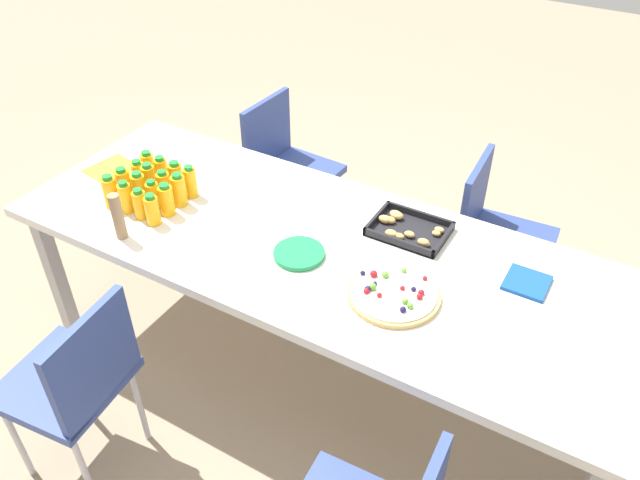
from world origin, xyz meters
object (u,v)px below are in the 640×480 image
at_px(juice_bottle_7, 166,200).
at_px(paper_folder, 117,172).
at_px(plate_stack, 299,254).
at_px(juice_bottle_3, 152,210).
at_px(juice_bottle_4, 124,184).
at_px(juice_bottle_1, 126,198).
at_px(juice_bottle_11, 179,190).
at_px(juice_bottle_6, 153,195).
at_px(juice_bottle_9, 149,180).
at_px(chair_far_left, 285,162).
at_px(party_table, 317,254).
at_px(juice_bottle_10, 164,186).
at_px(juice_bottle_12, 148,167).
at_px(juice_bottle_13, 162,172).
at_px(cardboard_tube, 118,217).
at_px(juice_bottle_14, 176,178).
at_px(snack_tray, 407,229).
at_px(chair_far_right, 495,230).
at_px(fruit_pizza, 394,293).
at_px(juice_bottle_8, 139,176).
at_px(juice_bottle_0, 110,192).
at_px(juice_bottle_5, 139,189).
at_px(juice_bottle_15, 190,182).
at_px(chair_near_left, 76,378).
at_px(napkin_stack, 527,283).

bearing_deg(juice_bottle_7, paper_folder, 162.85).
bearing_deg(plate_stack, juice_bottle_3, -169.29).
bearing_deg(paper_folder, juice_bottle_4, -35.36).
relative_size(juice_bottle_1, juice_bottle_11, 0.96).
xyz_separation_m(juice_bottle_6, juice_bottle_9, (-0.08, 0.07, 0.01)).
relative_size(chair_far_left, juice_bottle_9, 5.52).
bearing_deg(juice_bottle_7, chair_far_left, 92.58).
bearing_deg(party_table, juice_bottle_10, -174.88).
bearing_deg(juice_bottle_12, juice_bottle_13, -0.85).
bearing_deg(cardboard_tube, paper_folder, 136.94).
relative_size(juice_bottle_14, plate_stack, 0.75).
relative_size(juice_bottle_3, juice_bottle_4, 0.92).
relative_size(party_table, juice_bottle_1, 17.53).
distance_m(juice_bottle_12, snack_tray, 1.15).
bearing_deg(party_table, juice_bottle_13, 179.33).
distance_m(chair_far_right, fruit_pizza, 0.94).
bearing_deg(juice_bottle_11, chair_far_right, 36.31).
bearing_deg(juice_bottle_8, fruit_pizza, -3.20).
height_order(juice_bottle_3, juice_bottle_14, juice_bottle_14).
bearing_deg(party_table, paper_folder, -179.31).
bearing_deg(juice_bottle_12, juice_bottle_0, -89.83).
height_order(party_table, chair_far_right, chair_far_right).
distance_m(juice_bottle_13, fruit_pizza, 1.17).
relative_size(juice_bottle_4, paper_folder, 0.57).
xyz_separation_m(juice_bottle_1, juice_bottle_9, (-0.00, 0.14, 0.00)).
bearing_deg(juice_bottle_5, snack_tray, 19.70).
height_order(juice_bottle_5, paper_folder, juice_bottle_5).
bearing_deg(juice_bottle_3, paper_folder, 153.19).
xyz_separation_m(juice_bottle_4, juice_bottle_8, (0.01, 0.08, -0.00)).
bearing_deg(juice_bottle_4, juice_bottle_10, 28.23).
distance_m(juice_bottle_14, cardboard_tube, 0.36).
distance_m(juice_bottle_10, snack_tray, 1.02).
bearing_deg(juice_bottle_3, juice_bottle_11, 88.38).
bearing_deg(juice_bottle_14, juice_bottle_1, -109.73).
distance_m(chair_far_right, juice_bottle_1, 1.64).
relative_size(juice_bottle_0, juice_bottle_15, 1.03).
distance_m(juice_bottle_15, fruit_pizza, 1.02).
distance_m(juice_bottle_13, juice_bottle_15, 0.16).
relative_size(party_table, chair_near_left, 3.00).
bearing_deg(juice_bottle_7, juice_bottle_10, 136.56).
xyz_separation_m(juice_bottle_1, juice_bottle_13, (-0.00, 0.22, 0.00)).
bearing_deg(napkin_stack, paper_folder, -174.29).
xyz_separation_m(party_table, juice_bottle_10, (-0.71, -0.06, 0.12)).
bearing_deg(juice_bottle_15, juice_bottle_5, -135.18).
relative_size(chair_far_left, juice_bottle_10, 6.04).
bearing_deg(chair_far_right, plate_stack, -34.30).
bearing_deg(juice_bottle_8, cardboard_tube, -59.42).
bearing_deg(juice_bottle_10, napkin_stack, 8.93).
bearing_deg(chair_near_left, cardboard_tube, 13.87).
height_order(chair_near_left, juice_bottle_8, juice_bottle_8).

